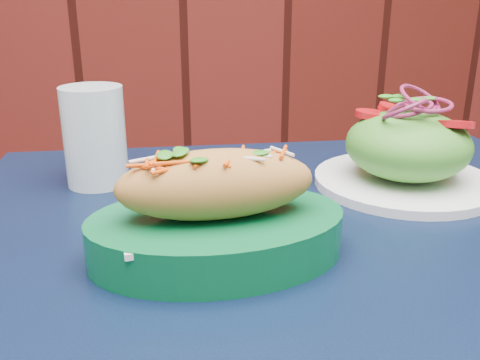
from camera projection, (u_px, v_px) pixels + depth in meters
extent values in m
cube|color=black|center=(313.00, 264.00, 0.54)|extent=(0.81, 0.81, 0.03)
cylinder|color=black|center=(427.00, 344.00, 1.02)|extent=(0.04, 0.04, 0.72)
cube|color=white|center=(217.00, 219.00, 0.51)|extent=(0.20, 0.14, 0.01)
ellipsoid|color=#C5823E|center=(216.00, 184.00, 0.50)|extent=(0.20, 0.09, 0.07)
cylinder|color=white|center=(404.00, 181.00, 0.71)|extent=(0.24, 0.24, 0.01)
ellipsoid|color=#4C992D|center=(408.00, 145.00, 0.70)|extent=(0.16, 0.16, 0.09)
cylinder|color=red|center=(456.00, 120.00, 0.66)|extent=(0.05, 0.05, 0.01)
cylinder|color=red|center=(373.00, 111.00, 0.71)|extent=(0.05, 0.05, 0.01)
cylinder|color=red|center=(395.00, 108.00, 0.73)|extent=(0.05, 0.05, 0.01)
torus|color=#8C1E4C|center=(412.00, 108.00, 0.68)|extent=(0.06, 0.06, 0.01)
torus|color=#8C1E4C|center=(412.00, 105.00, 0.68)|extent=(0.06, 0.06, 0.01)
torus|color=#8C1E4C|center=(413.00, 101.00, 0.68)|extent=(0.06, 0.06, 0.01)
torus|color=#8C1E4C|center=(413.00, 98.00, 0.68)|extent=(0.06, 0.06, 0.01)
torus|color=#8C1E4C|center=(413.00, 95.00, 0.67)|extent=(0.06, 0.06, 0.01)
cylinder|color=silver|center=(95.00, 136.00, 0.70)|extent=(0.08, 0.08, 0.13)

